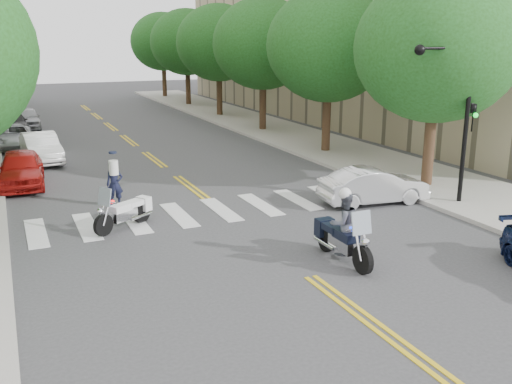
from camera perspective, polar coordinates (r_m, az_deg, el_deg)
ground at (r=14.85m, az=5.45°, el=-8.45°), size 140.00×140.00×0.00m
sidewalk_right at (r=37.98m, az=1.63°, el=6.29°), size 5.00×60.00×0.15m
tree_r_0 at (r=23.67m, az=17.65°, el=13.57°), size 6.40×6.40×8.45m
tree_r_1 at (r=30.15m, az=7.29°, el=14.34°), size 6.40×6.40×8.45m
tree_r_2 at (r=37.22m, az=0.69°, el=14.59°), size 6.40×6.40×8.45m
tree_r_3 at (r=44.61m, az=-3.76°, el=14.66°), size 6.40×6.40×8.45m
tree_r_4 at (r=52.18m, az=-6.94°, el=14.65°), size 6.40×6.40×8.45m
tree_r_5 at (r=59.86m, az=-9.31°, el=14.62°), size 6.40×6.40×8.45m
traffic_signal_pole at (r=21.21m, az=19.52°, el=8.32°), size 2.82×0.42×6.00m
motorcycle_police at (r=15.70m, az=8.64°, el=-3.62°), size 0.86×2.56×2.09m
motorcycle_parked at (r=18.83m, az=-12.74°, el=-1.92°), size 2.09×1.47×1.50m
officer_standing at (r=21.21m, az=-13.95°, el=0.75°), size 0.63×0.45×1.63m
convertible at (r=21.42m, az=11.69°, el=0.61°), size 4.16×1.84×1.33m
parked_car_a at (r=25.33m, az=-22.45°, el=2.18°), size 2.03×4.45×1.48m
parked_car_b at (r=29.91m, az=-20.71°, el=4.15°), size 1.88×4.47×1.44m
parked_car_c at (r=34.51m, az=-23.07°, el=5.12°), size 2.26×4.61×1.26m
parked_car_d at (r=39.39m, az=-23.31°, el=6.33°), size 2.05×4.92×1.42m
parked_car_e at (r=41.65m, az=-21.93°, el=6.86°), size 1.71×4.10×1.39m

